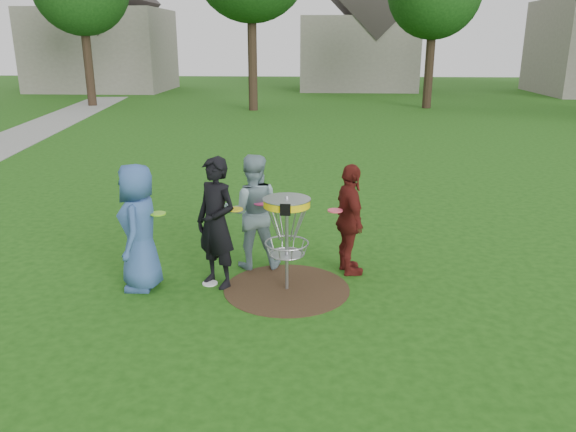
# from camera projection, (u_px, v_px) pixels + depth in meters

# --- Properties ---
(ground) EXTENTS (100.00, 100.00, 0.00)m
(ground) POSITION_uv_depth(u_px,v_px,m) (287.00, 289.00, 8.02)
(ground) COLOR #19470F
(ground) RESTS_ON ground
(dirt_patch) EXTENTS (1.80, 1.80, 0.01)m
(dirt_patch) POSITION_uv_depth(u_px,v_px,m) (287.00, 289.00, 8.02)
(dirt_patch) COLOR #47331E
(dirt_patch) RESTS_ON ground
(player_blue) EXTENTS (0.65, 0.93, 1.81)m
(player_blue) POSITION_uv_depth(u_px,v_px,m) (139.00, 227.00, 7.82)
(player_blue) COLOR #32528B
(player_blue) RESTS_ON ground
(player_black) EXTENTS (0.82, 0.76, 1.88)m
(player_black) POSITION_uv_depth(u_px,v_px,m) (216.00, 223.00, 7.89)
(player_black) COLOR black
(player_black) RESTS_ON ground
(player_grey) EXTENTS (0.95, 0.78, 1.78)m
(player_grey) POSITION_uv_depth(u_px,v_px,m) (253.00, 212.00, 8.58)
(player_grey) COLOR gray
(player_grey) RESTS_ON ground
(player_maroon) EXTENTS (0.65, 1.06, 1.69)m
(player_maroon) POSITION_uv_depth(u_px,v_px,m) (350.00, 220.00, 8.34)
(player_maroon) COLOR #5A1814
(player_maroon) RESTS_ON ground
(disc_on_grass) EXTENTS (0.22, 0.22, 0.02)m
(disc_on_grass) POSITION_uv_depth(u_px,v_px,m) (210.00, 283.00, 8.18)
(disc_on_grass) COLOR white
(disc_on_grass) RESTS_ON ground
(disc_golf_basket) EXTENTS (0.66, 0.67, 1.38)m
(disc_golf_basket) POSITION_uv_depth(u_px,v_px,m) (287.00, 221.00, 7.71)
(disc_golf_basket) COLOR #9EA0A5
(disc_golf_basket) RESTS_ON ground
(held_discs) EXTENTS (2.68, 0.87, 0.14)m
(held_discs) POSITION_uv_depth(u_px,v_px,m) (249.00, 209.00, 7.99)
(held_discs) COLOR #76D818
(held_discs) RESTS_ON ground
(house_row) EXTENTS (44.50, 10.65, 11.62)m
(house_row) POSITION_uv_depth(u_px,v_px,m) (386.00, 29.00, 38.02)
(house_row) COLOR gray
(house_row) RESTS_ON ground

